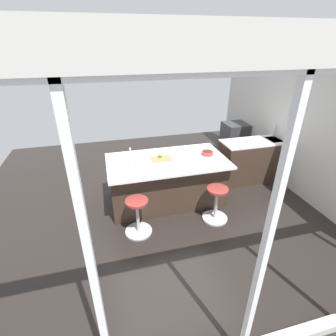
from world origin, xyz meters
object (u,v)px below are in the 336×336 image
kitchen_island (167,180)px  stool_by_window (216,205)px  stool_middle (138,218)px  cutting_board (161,159)px  apple_green (160,155)px  fruit_bowl (207,153)px  water_bottle (131,158)px  oven_range (234,139)px

kitchen_island → stool_by_window: (-0.68, 0.77, -0.16)m
stool_middle → cutting_board: size_ratio=1.73×
stool_by_window → apple_green: apple_green is taller
stool_middle → fruit_bowl: bearing=-152.6°
stool_by_window → stool_middle: size_ratio=1.00×
apple_green → water_bottle: water_bottle is taller
stool_by_window → fruit_bowl: fruit_bowl is taller
kitchen_island → fruit_bowl: 0.92m
stool_middle → cutting_board: bearing=-126.7°
kitchen_island → apple_green: bearing=-34.1°
apple_green → fruit_bowl: bearing=174.8°
kitchen_island → apple_green: apple_green is taller
oven_range → apple_green: 2.99m
kitchen_island → apple_green: (0.10, -0.07, 0.50)m
stool_by_window → fruit_bowl: size_ratio=2.89×
stool_middle → apple_green: (-0.57, -0.84, 0.66)m
stool_by_window → water_bottle: (1.33, -0.70, 0.73)m
oven_range → water_bottle: size_ratio=2.80×
oven_range → water_bottle: water_bottle is taller
oven_range → apple_green: size_ratio=12.37×
cutting_board → fruit_bowl: size_ratio=1.67×
stool_middle → water_bottle: water_bottle is taller
stool_by_window → fruit_bowl: (-0.11, -0.76, 0.64)m
stool_middle → cutting_board: 1.15m
kitchen_island → stool_middle: 1.04m
apple_green → stool_middle: bearing=55.6°
stool_by_window → water_bottle: water_bottle is taller
kitchen_island → apple_green: size_ratio=30.25×
stool_middle → fruit_bowl: fruit_bowl is taller
oven_range → fruit_bowl: bearing=48.1°
cutting_board → apple_green: size_ratio=5.08×
oven_range → stool_middle: oven_range is taller
kitchen_island → water_bottle: 0.87m
oven_range → kitchen_island: kitchen_island is taller
oven_range → apple_green: (2.44, 1.65, 0.52)m
water_bottle → stool_middle: bearing=88.0°
kitchen_island → water_bottle: bearing=5.9°
stool_by_window → apple_green: bearing=-47.0°
oven_range → stool_by_window: oven_range is taller
stool_by_window → apple_green: size_ratio=8.81×
cutting_board → apple_green: 0.07m
kitchen_island → fruit_bowl: (-0.78, 0.01, 0.48)m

